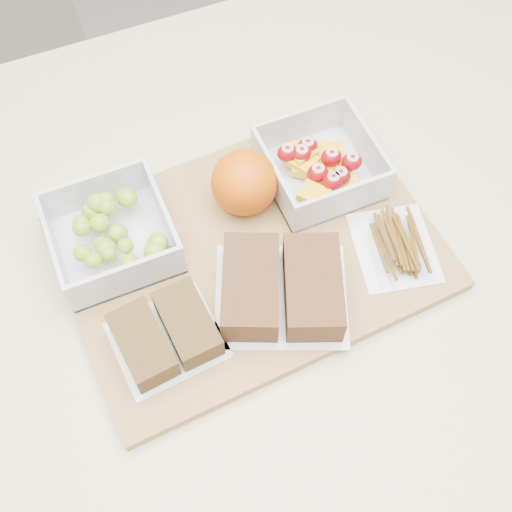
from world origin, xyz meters
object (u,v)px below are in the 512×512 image
Objects in this scene: grape_container at (113,233)px; orange at (244,183)px; sandwich_bag_center at (282,287)px; fruit_container at (319,166)px; sandwich_bag_left at (166,334)px; pretzel_bag at (396,243)px; cutting_board at (250,253)px.

grape_container is 0.16m from orange.
sandwich_bag_center is at bearing -94.81° from orange.
orange is (-0.10, 0.00, 0.02)m from fruit_container.
sandwich_bag_left is at bearing -151.28° from fruit_container.
pretzel_bag is at bearing -43.47° from orange.
sandwich_bag_center is at bearing -177.92° from pretzel_bag.
sandwich_bag_left is (0.02, -0.14, -0.01)m from grape_container.
sandwich_bag_center is (0.13, 0.00, 0.00)m from sandwich_bag_left.
orange reaches higher than fruit_container.
grape_container is at bearing 178.88° from orange.
fruit_container is (0.26, -0.00, -0.00)m from grape_container.
sandwich_bag_left is at bearing -83.70° from grape_container.
grape_container is 0.26m from fruit_container.
fruit_container is (0.12, 0.06, 0.03)m from cutting_board.
cutting_board is 0.14m from fruit_container.
orange reaches higher than cutting_board.
cutting_board is 0.08m from orange.
cutting_board is at bearing 28.92° from sandwich_bag_left.
pretzel_bag is at bearing -23.93° from grape_container.
fruit_container is 1.03× the size of pretzel_bag.
fruit_container is at bearing 50.52° from sandwich_bag_center.
orange is at bearing -1.12° from grape_container.
fruit_container reaches higher than pretzel_bag.
grape_container is 1.05× the size of pretzel_bag.
fruit_container is at bearing 28.72° from sandwich_bag_left.
orange is at bearing 136.53° from pretzel_bag.
sandwich_bag_center is (0.15, -0.14, -0.00)m from grape_container.
grape_container reaches higher than sandwich_bag_center.
sandwich_bag_left is at bearing -137.30° from orange.
fruit_container is 0.17m from sandwich_bag_center.
grape_container is 0.32m from pretzel_bag.
cutting_board is at bearing -151.50° from fruit_container.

